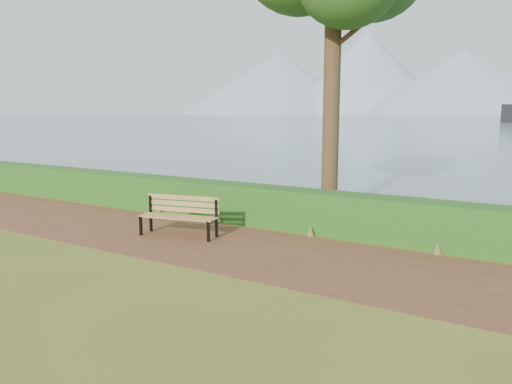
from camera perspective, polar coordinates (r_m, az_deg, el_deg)
The scene contains 4 objects.
ground at distance 11.07m, azimuth -5.93°, elevation -6.22°, with size 140.00×140.00×0.00m, color #495819.
path at distance 11.30m, azimuth -5.00°, elevation -5.86°, with size 40.00×3.40×0.01m, color #4F2A1B.
hedge at distance 13.06m, azimuth 0.97°, elevation -1.54°, with size 32.00×0.85×1.00m, color #154212.
bench at distance 11.99m, azimuth -8.68°, elevation -2.41°, with size 1.96×0.94×0.95m.
Camera 1 is at (6.52, -8.45, 2.94)m, focal length 35.00 mm.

